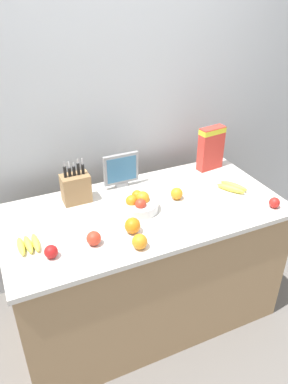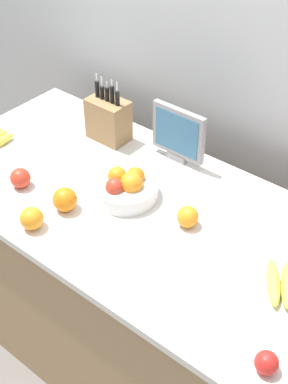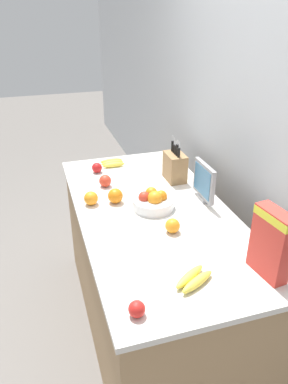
{
  "view_description": "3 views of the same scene",
  "coord_description": "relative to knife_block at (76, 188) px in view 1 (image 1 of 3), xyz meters",
  "views": [
    {
      "loc": [
        -0.78,
        -1.71,
        2.12
      ],
      "look_at": [
        -0.01,
        -0.02,
        1.01
      ],
      "focal_mm": 35.0,
      "sensor_mm": 36.0,
      "label": 1
    },
    {
      "loc": [
        0.98,
        -1.13,
        2.15
      ],
      "look_at": [
        0.06,
        -0.0,
        0.96
      ],
      "focal_mm": 50.0,
      "sensor_mm": 36.0,
      "label": 2
    },
    {
      "loc": [
        1.72,
        -0.59,
        1.95
      ],
      "look_at": [
        -0.06,
        -0.04,
        0.98
      ],
      "focal_mm": 35.0,
      "sensor_mm": 36.0,
      "label": 3
    }
  ],
  "objects": [
    {
      "name": "cereal_box",
      "position": [
        1.0,
        0.04,
        0.08
      ],
      "size": [
        0.2,
        0.1,
        0.31
      ],
      "rotation": [
        0.0,
        0.0,
        0.13
      ],
      "color": "red",
      "rests_on": "counter"
    },
    {
      "name": "orange_front_right",
      "position": [
        0.19,
        -0.44,
        -0.05
      ],
      "size": [
        0.09,
        0.09,
        0.09
      ],
      "primitive_type": "sphere",
      "color": "orange",
      "rests_on": "counter"
    },
    {
      "name": "banana_bunch_right",
      "position": [
        0.96,
        -0.29,
        -0.07
      ],
      "size": [
        0.17,
        0.2,
        0.04
      ],
      "rotation": [
        0.0,
        0.0,
        5.16
      ],
      "color": "yellow",
      "rests_on": "counter"
    },
    {
      "name": "small_monitor",
      "position": [
        0.32,
        0.05,
        0.03
      ],
      "size": [
        0.24,
        0.03,
        0.23
      ],
      "color": "gray",
      "rests_on": "counter"
    },
    {
      "name": "orange_mid_right",
      "position": [
        0.58,
        -0.23,
        -0.06
      ],
      "size": [
        0.08,
        0.08,
        0.08
      ],
      "primitive_type": "sphere",
      "color": "orange",
      "rests_on": "counter"
    },
    {
      "name": "banana_bunch_left",
      "position": [
        -0.35,
        -0.34,
        -0.08
      ],
      "size": [
        0.11,
        0.16,
        0.04
      ],
      "rotation": [
        0.0,
        0.0,
        4.72
      ],
      "color": "yellow",
      "rests_on": "counter"
    },
    {
      "name": "counter",
      "position": [
        0.34,
        -0.26,
        -0.53
      ],
      "size": [
        1.7,
        0.84,
        0.88
      ],
      "color": "tan",
      "rests_on": "ground_plane"
    },
    {
      "name": "ground_plane",
      "position": [
        0.34,
        -0.26,
        -0.98
      ],
      "size": [
        14.0,
        14.0,
        0.0
      ],
      "primitive_type": "plane",
      "color": "slate"
    },
    {
      "name": "apple_rightmost",
      "position": [
        1.07,
        -0.56,
        -0.06
      ],
      "size": [
        0.07,
        0.07,
        0.07
      ],
      "primitive_type": "sphere",
      "color": "red",
      "rests_on": "counter"
    },
    {
      "name": "apple_rear",
      "position": [
        -0.04,
        -0.45,
        -0.06
      ],
      "size": [
        0.08,
        0.08,
        0.08
      ],
      "primitive_type": "sphere",
      "color": "red",
      "rests_on": "counter"
    },
    {
      "name": "orange_back_center",
      "position": [
        0.17,
        -0.58,
        -0.05
      ],
      "size": [
        0.08,
        0.08,
        0.08
      ],
      "primitive_type": "sphere",
      "color": "orange",
      "rests_on": "counter"
    },
    {
      "name": "wall_back",
      "position": [
        0.34,
        0.38,
        0.32
      ],
      "size": [
        9.0,
        0.06,
        2.6
      ],
      "color": "silver",
      "rests_on": "ground_plane"
    },
    {
      "name": "knife_block",
      "position": [
        0.0,
        0.0,
        0.0
      ],
      "size": [
        0.17,
        0.11,
        0.28
      ],
      "color": "#937047",
      "rests_on": "counter"
    },
    {
      "name": "apple_by_knife_block",
      "position": [
        -0.26,
        -0.46,
        -0.06
      ],
      "size": [
        0.07,
        0.07,
        0.07
      ],
      "primitive_type": "sphere",
      "color": "red",
      "rests_on": "counter"
    },
    {
      "name": "fruit_bowl",
      "position": [
        0.31,
        -0.25,
        -0.05
      ],
      "size": [
        0.24,
        0.24,
        0.12
      ],
      "color": "silver",
      "rests_on": "counter"
    }
  ]
}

